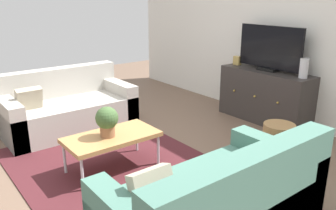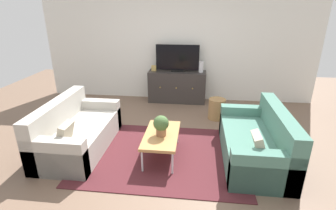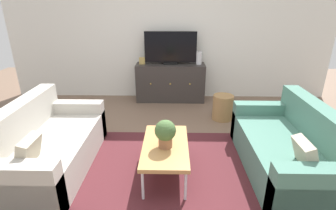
{
  "view_description": "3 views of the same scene",
  "coord_description": "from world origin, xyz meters",
  "px_view_note": "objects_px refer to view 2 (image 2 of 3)",
  "views": [
    {
      "loc": [
        2.92,
        -1.74,
        1.75
      ],
      "look_at": [
        0.0,
        0.53,
        0.57
      ],
      "focal_mm": 37.1,
      "sensor_mm": 36.0,
      "label": 1
    },
    {
      "loc": [
        0.48,
        -3.56,
        2.18
      ],
      "look_at": [
        0.0,
        0.53,
        0.57
      ],
      "focal_mm": 27.36,
      "sensor_mm": 36.0,
      "label": 2
    },
    {
      "loc": [
        0.06,
        -2.67,
        1.84
      ],
      "look_at": [
        0.0,
        0.53,
        0.57
      ],
      "focal_mm": 27.52,
      "sensor_mm": 36.0,
      "label": 3
    }
  ],
  "objects_px": {
    "flat_screen_tv": "(177,58)",
    "tv_console": "(177,87)",
    "couch_left_side": "(75,133)",
    "couch_right_side": "(259,143)",
    "wicker_basket": "(217,109)",
    "potted_plant": "(161,125)",
    "mantel_clock": "(154,68)",
    "glass_vase": "(201,67)",
    "coffee_table": "(161,136)"
  },
  "relations": [
    {
      "from": "tv_console",
      "to": "mantel_clock",
      "type": "distance_m",
      "value": 0.7
    },
    {
      "from": "flat_screen_tv",
      "to": "mantel_clock",
      "type": "distance_m",
      "value": 0.6
    },
    {
      "from": "potted_plant",
      "to": "mantel_clock",
      "type": "xyz_separation_m",
      "value": [
        -0.52,
        2.5,
        0.24
      ]
    },
    {
      "from": "potted_plant",
      "to": "flat_screen_tv",
      "type": "distance_m",
      "value": 2.57
    },
    {
      "from": "coffee_table",
      "to": "tv_console",
      "type": "xyz_separation_m",
      "value": [
        0.03,
        2.46,
        0.01
      ]
    },
    {
      "from": "couch_right_side",
      "to": "potted_plant",
      "type": "height_order",
      "value": "couch_right_side"
    },
    {
      "from": "couch_right_side",
      "to": "wicker_basket",
      "type": "bearing_deg",
      "value": 110.01
    },
    {
      "from": "flat_screen_tv",
      "to": "tv_console",
      "type": "bearing_deg",
      "value": -90.0
    },
    {
      "from": "tv_console",
      "to": "glass_vase",
      "type": "bearing_deg",
      "value": 0.0
    },
    {
      "from": "potted_plant",
      "to": "tv_console",
      "type": "xyz_separation_m",
      "value": [
        0.03,
        2.5,
        -0.19
      ]
    },
    {
      "from": "tv_console",
      "to": "mantel_clock",
      "type": "bearing_deg",
      "value": 180.0
    },
    {
      "from": "tv_console",
      "to": "mantel_clock",
      "type": "relative_size",
      "value": 10.31
    },
    {
      "from": "couch_right_side",
      "to": "glass_vase",
      "type": "height_order",
      "value": "glass_vase"
    },
    {
      "from": "couch_left_side",
      "to": "glass_vase",
      "type": "height_order",
      "value": "glass_vase"
    },
    {
      "from": "couch_left_side",
      "to": "potted_plant",
      "type": "relative_size",
      "value": 5.36
    },
    {
      "from": "coffee_table",
      "to": "couch_left_side",
      "type": "bearing_deg",
      "value": 176.61
    },
    {
      "from": "flat_screen_tv",
      "to": "wicker_basket",
      "type": "distance_m",
      "value": 1.54
    },
    {
      "from": "potted_plant",
      "to": "mantel_clock",
      "type": "bearing_deg",
      "value": 101.83
    },
    {
      "from": "flat_screen_tv",
      "to": "wicker_basket",
      "type": "height_order",
      "value": "flat_screen_tv"
    },
    {
      "from": "tv_console",
      "to": "mantel_clock",
      "type": "height_order",
      "value": "mantel_clock"
    },
    {
      "from": "coffee_table",
      "to": "mantel_clock",
      "type": "xyz_separation_m",
      "value": [
        -0.52,
        2.46,
        0.45
      ]
    },
    {
      "from": "couch_right_side",
      "to": "tv_console",
      "type": "relative_size",
      "value": 1.25
    },
    {
      "from": "couch_left_side",
      "to": "flat_screen_tv",
      "type": "bearing_deg",
      "value": 58.85
    },
    {
      "from": "glass_vase",
      "to": "wicker_basket",
      "type": "bearing_deg",
      "value": -69.65
    },
    {
      "from": "tv_console",
      "to": "wicker_basket",
      "type": "height_order",
      "value": "tv_console"
    },
    {
      "from": "couch_left_side",
      "to": "tv_console",
      "type": "bearing_deg",
      "value": 58.64
    },
    {
      "from": "coffee_table",
      "to": "potted_plant",
      "type": "relative_size",
      "value": 3.04
    },
    {
      "from": "couch_left_side",
      "to": "couch_right_side",
      "type": "relative_size",
      "value": 1.0
    },
    {
      "from": "flat_screen_tv",
      "to": "wicker_basket",
      "type": "xyz_separation_m",
      "value": [
        0.89,
        -0.94,
        -0.83
      ]
    },
    {
      "from": "flat_screen_tv",
      "to": "glass_vase",
      "type": "xyz_separation_m",
      "value": [
        0.55,
        -0.02,
        -0.18
      ]
    },
    {
      "from": "couch_left_side",
      "to": "flat_screen_tv",
      "type": "distance_m",
      "value": 2.9
    },
    {
      "from": "coffee_table",
      "to": "flat_screen_tv",
      "type": "bearing_deg",
      "value": 89.35
    },
    {
      "from": "couch_left_side",
      "to": "mantel_clock",
      "type": "height_order",
      "value": "mantel_clock"
    },
    {
      "from": "potted_plant",
      "to": "glass_vase",
      "type": "relative_size",
      "value": 1.24
    },
    {
      "from": "coffee_table",
      "to": "flat_screen_tv",
      "type": "relative_size",
      "value": 0.95
    },
    {
      "from": "flat_screen_tv",
      "to": "couch_right_side",
      "type": "bearing_deg",
      "value": -59.31
    },
    {
      "from": "flat_screen_tv",
      "to": "couch_left_side",
      "type": "bearing_deg",
      "value": -121.15
    },
    {
      "from": "mantel_clock",
      "to": "potted_plant",
      "type": "bearing_deg",
      "value": -78.17
    },
    {
      "from": "flat_screen_tv",
      "to": "wicker_basket",
      "type": "bearing_deg",
      "value": -46.58
    },
    {
      "from": "mantel_clock",
      "to": "flat_screen_tv",
      "type": "bearing_deg",
      "value": 2.08
    },
    {
      "from": "potted_plant",
      "to": "wicker_basket",
      "type": "height_order",
      "value": "potted_plant"
    },
    {
      "from": "tv_console",
      "to": "mantel_clock",
      "type": "xyz_separation_m",
      "value": [
        -0.55,
        0.0,
        0.43
      ]
    },
    {
      "from": "potted_plant",
      "to": "flat_screen_tv",
      "type": "relative_size",
      "value": 0.31
    },
    {
      "from": "wicker_basket",
      "to": "potted_plant",
      "type": "bearing_deg",
      "value": -120.2
    },
    {
      "from": "couch_left_side",
      "to": "tv_console",
      "type": "xyz_separation_m",
      "value": [
        1.45,
        2.37,
        0.1
      ]
    },
    {
      "from": "flat_screen_tv",
      "to": "coffee_table",
      "type": "bearing_deg",
      "value": -90.65
    },
    {
      "from": "flat_screen_tv",
      "to": "glass_vase",
      "type": "bearing_deg",
      "value": -2.08
    },
    {
      "from": "couch_right_side",
      "to": "potted_plant",
      "type": "bearing_deg",
      "value": -174.97
    },
    {
      "from": "coffee_table",
      "to": "tv_console",
      "type": "bearing_deg",
      "value": 89.34
    },
    {
      "from": "couch_right_side",
      "to": "wicker_basket",
      "type": "distance_m",
      "value": 1.55
    }
  ]
}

